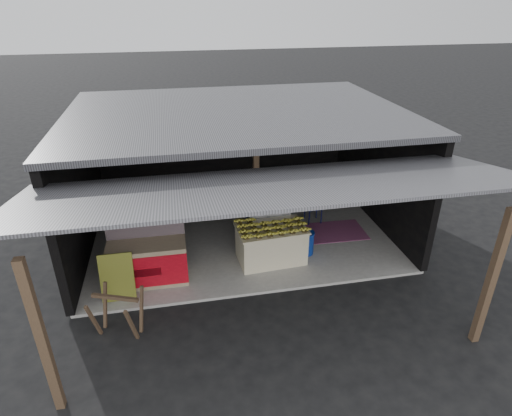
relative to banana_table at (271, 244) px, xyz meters
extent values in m
plane|color=black|center=(-0.46, -1.07, -0.46)|extent=(80.00, 80.00, 0.00)
cube|color=gray|center=(-0.46, 1.43, -0.43)|extent=(7.00, 5.00, 0.06)
cube|color=black|center=(-0.46, 3.93, 1.05)|extent=(7.00, 0.15, 2.90)
cube|color=black|center=(-3.96, 1.43, 1.05)|extent=(0.15, 5.00, 2.90)
cube|color=black|center=(3.04, 1.43, 1.05)|extent=(0.15, 5.00, 2.90)
cube|color=#232326|center=(-0.46, 1.43, 2.50)|extent=(7.20, 5.20, 0.12)
cube|color=#232326|center=(-0.46, -2.02, 2.27)|extent=(7.40, 2.47, 0.48)
cube|color=#503A28|center=(-0.16, 0.83, 1.02)|extent=(0.12, 0.12, 2.85)
cube|color=#503A28|center=(-3.76, -2.97, 0.79)|extent=(0.12, 0.12, 2.50)
cube|color=#503A28|center=(2.84, -2.97, 0.79)|extent=(0.12, 0.12, 2.50)
cube|color=beige|center=(0.00, 0.00, -0.02)|extent=(1.44, 0.92, 0.76)
cube|color=beige|center=(0.00, 0.00, 0.38)|extent=(1.50, 0.99, 0.04)
cube|color=white|center=(0.10, 0.84, 0.12)|extent=(0.94, 0.63, 1.05)
cube|color=navy|center=(0.10, 0.52, 0.18)|extent=(0.73, 0.02, 0.31)
cube|color=#B21414|center=(0.10, 0.52, -0.19)|extent=(0.47, 0.02, 0.10)
cube|color=#998466|center=(-2.56, -0.25, 0.03)|extent=(1.53, 0.69, 0.86)
cube|color=red|center=(-2.56, -0.59, 0.03)|extent=(1.53, 0.04, 0.67)
cube|color=white|center=(-2.56, -0.60, 0.03)|extent=(0.52, 0.02, 0.17)
cube|color=#191746|center=(-2.56, 0.04, 0.82)|extent=(1.53, 0.07, 0.72)
cube|color=black|center=(-3.12, -0.70, 0.06)|extent=(0.62, 0.27, 0.91)
cube|color=#503A28|center=(-3.42, -1.71, -0.04)|extent=(0.15, 0.30, 0.81)
cube|color=#503A28|center=(-2.80, -1.94, -0.04)|extent=(0.15, 0.30, 0.81)
cube|color=#503A28|center=(-3.28, -1.33, -0.04)|extent=(0.15, 0.30, 0.81)
cube|color=#503A28|center=(-2.65, -1.57, -0.04)|extent=(0.15, 0.30, 0.81)
cube|color=#503A28|center=(-3.04, -1.64, 0.32)|extent=(0.78, 0.35, 0.06)
cylinder|color=navy|center=(0.82, 0.10, -0.15)|extent=(0.34, 0.34, 0.50)
cylinder|color=#0A0D39|center=(1.28, 1.32, -0.19)|extent=(0.03, 0.03, 0.42)
cylinder|color=#0A0D39|center=(1.61, 1.33, -0.19)|extent=(0.03, 0.03, 0.42)
cylinder|color=#0A0D39|center=(1.27, 1.64, -0.19)|extent=(0.03, 0.03, 0.42)
cylinder|color=#0A0D39|center=(1.59, 1.65, -0.19)|extent=(0.03, 0.03, 0.42)
cube|color=#0A0D39|center=(1.44, 1.49, 0.02)|extent=(0.42, 0.42, 0.04)
cube|color=#0A0D39|center=(1.43, 1.67, 0.24)|extent=(0.40, 0.06, 0.43)
cube|color=#72195A|center=(1.78, 0.88, -0.40)|extent=(1.53, 1.05, 0.01)
cube|color=black|center=(-1.26, 3.83, 1.45)|extent=(0.32, 0.03, 0.42)
cube|color=#4C4C59|center=(-1.26, 3.81, 1.45)|extent=(0.26, 0.02, 0.34)
cube|color=black|center=(-0.66, 3.83, 1.47)|extent=(0.32, 0.03, 0.42)
cube|color=#4C4C59|center=(-0.66, 3.81, 1.47)|extent=(0.26, 0.02, 0.34)
cube|color=black|center=(0.04, 3.83, 1.49)|extent=(0.32, 0.03, 0.42)
cube|color=#4C4C59|center=(0.04, 3.81, 1.49)|extent=(0.26, 0.02, 0.34)
camera|label=1|loc=(-1.87, -7.61, 4.81)|focal=30.00mm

